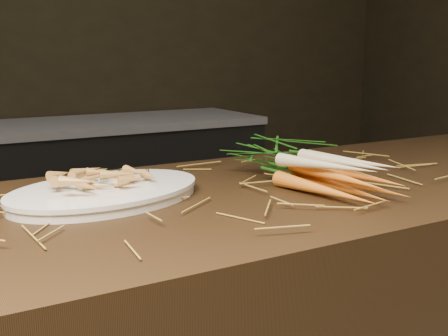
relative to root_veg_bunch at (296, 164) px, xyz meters
name	(u,v)px	position (x,y,z in m)	size (l,w,h in m)	color
back_counter	(91,200)	(0.08, 1.87, -0.52)	(1.82, 0.62, 0.84)	black
straw_bedding	(211,191)	(-0.22, -0.01, -0.04)	(1.40, 0.60, 0.02)	olive
root_veg_bunch	(296,164)	(0.00, 0.00, 0.00)	(0.18, 0.49, 0.09)	orange
serving_platter	(106,194)	(-0.41, 0.07, -0.03)	(0.40, 0.26, 0.02)	white
roasted_veg_heap	(105,178)	(-0.41, 0.07, 0.00)	(0.19, 0.14, 0.04)	#BD8037
serving_fork	(168,178)	(-0.27, 0.09, -0.02)	(0.01, 0.15, 0.00)	silver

